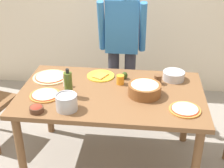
% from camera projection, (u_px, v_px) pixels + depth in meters
% --- Properties ---
extents(ground, '(8.00, 8.00, 0.00)m').
position_uv_depth(ground, '(111.00, 160.00, 3.09)').
color(ground, gray).
extents(dining_table, '(1.60, 0.96, 0.76)m').
position_uv_depth(dining_table, '(111.00, 101.00, 2.78)').
color(dining_table, brown).
rests_on(dining_table, ground).
extents(person_cook, '(0.49, 0.25, 1.62)m').
position_uv_depth(person_cook, '(122.00, 43.00, 3.32)').
color(person_cook, '#2D2D38').
rests_on(person_cook, ground).
extents(pizza_raw_on_board, '(0.33, 0.33, 0.02)m').
position_uv_depth(pizza_raw_on_board, '(50.00, 77.00, 2.97)').
color(pizza_raw_on_board, beige).
rests_on(pizza_raw_on_board, dining_table).
extents(pizza_cooked_on_tray, '(0.26, 0.26, 0.02)m').
position_uv_depth(pizza_cooked_on_tray, '(45.00, 95.00, 2.67)').
color(pizza_cooked_on_tray, '#C67A33').
rests_on(pizza_cooked_on_tray, dining_table).
extents(pizza_second_cooked, '(0.25, 0.25, 0.02)m').
position_uv_depth(pizza_second_cooked, '(185.00, 109.00, 2.46)').
color(pizza_second_cooked, '#C67A33').
rests_on(pizza_second_cooked, dining_table).
extents(plate_with_slice, '(0.26, 0.26, 0.02)m').
position_uv_depth(plate_with_slice, '(101.00, 76.00, 3.00)').
color(plate_with_slice, gold).
rests_on(plate_with_slice, dining_table).
extents(popcorn_bowl, '(0.28, 0.28, 0.11)m').
position_uv_depth(popcorn_bowl, '(145.00, 89.00, 2.66)').
color(popcorn_bowl, brown).
rests_on(popcorn_bowl, dining_table).
extents(mixing_bowl_steel, '(0.20, 0.20, 0.08)m').
position_uv_depth(mixing_bowl_steel, '(174.00, 76.00, 2.93)').
color(mixing_bowl_steel, '#B7B7BC').
rests_on(mixing_bowl_steel, dining_table).
extents(small_sauce_bowl, '(0.11, 0.11, 0.06)m').
position_uv_depth(small_sauce_bowl, '(37.00, 109.00, 2.43)').
color(small_sauce_bowl, '#4C2D1E').
rests_on(small_sauce_bowl, dining_table).
extents(olive_oil_bottle, '(0.07, 0.07, 0.26)m').
position_uv_depth(olive_oil_bottle, '(68.00, 85.00, 2.61)').
color(olive_oil_bottle, '#47561E').
rests_on(olive_oil_bottle, dining_table).
extents(steel_pot, '(0.17, 0.17, 0.13)m').
position_uv_depth(steel_pot, '(67.00, 102.00, 2.45)').
color(steel_pot, '#B7B7BC').
rests_on(steel_pot, dining_table).
extents(cup_orange, '(0.07, 0.07, 0.08)m').
position_uv_depth(cup_orange, '(120.00, 80.00, 2.85)').
color(cup_orange, orange).
rests_on(cup_orange, dining_table).
extents(cup_small_brown, '(0.07, 0.07, 0.08)m').
position_uv_depth(cup_small_brown, '(158.00, 79.00, 2.85)').
color(cup_small_brown, brown).
rests_on(cup_small_brown, dining_table).
extents(salt_shaker, '(0.04, 0.04, 0.11)m').
position_uv_depth(salt_shaker, '(65.00, 81.00, 2.81)').
color(salt_shaker, white).
rests_on(salt_shaker, dining_table).
extents(avocado, '(0.06, 0.06, 0.07)m').
position_uv_depth(avocado, '(125.00, 76.00, 2.94)').
color(avocado, '#2D4219').
rests_on(avocado, dining_table).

